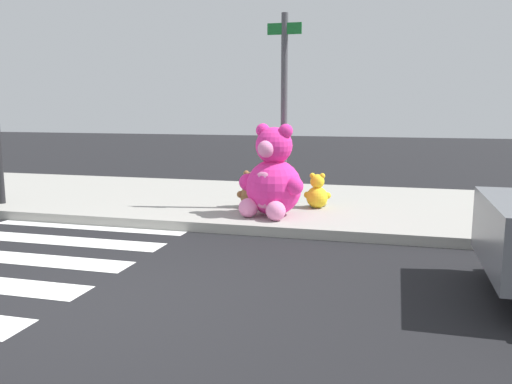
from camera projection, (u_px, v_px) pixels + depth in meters
name	position (u px, v px, depth m)	size (l,w,h in m)	color
ground_plane	(84.00, 305.00, 4.95)	(60.00, 60.00, 0.00)	black
sidewalk	(240.00, 202.00, 9.90)	(28.00, 4.40, 0.15)	#9E9B93
sign_pole	(284.00, 108.00, 8.60)	(0.56, 0.11, 3.20)	#4C4C51
plush_pink_large	(273.00, 179.00, 8.23)	(1.09, 1.03, 1.45)	#F22D93
plush_brown	(251.00, 193.00, 8.95)	(0.49, 0.43, 0.64)	olive
plush_teal	(284.00, 186.00, 9.70)	(0.45, 0.49, 0.64)	teal
plush_yellow	(317.00, 194.00, 8.92)	(0.46, 0.41, 0.60)	yellow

